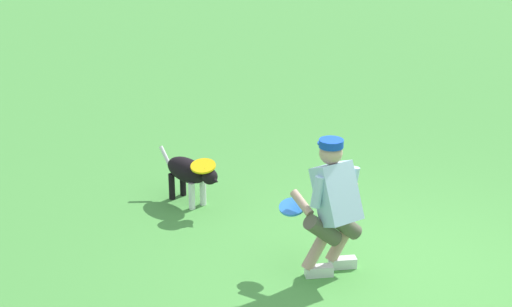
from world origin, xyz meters
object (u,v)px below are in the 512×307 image
Objects in this scene: person at (333,204)px; frisbee_held at (292,207)px; frisbee_flying at (203,166)px; dog at (190,173)px.

person reaches higher than frisbee_held.
person is 1.84m from frisbee_flying.
person reaches higher than dog.
frisbee_flying is 1.12× the size of frisbee_held.
frisbee_held is at bearing -6.39° from dog.
frisbee_flying is (-0.13, 0.23, 0.17)m from dog.
dog is 3.20× the size of frisbee_flying.
frisbee_held is (-0.71, 1.32, 0.08)m from frisbee_flying.
person is 4.79× the size of frisbee_flying.
dog is 3.59× the size of frisbee_held.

